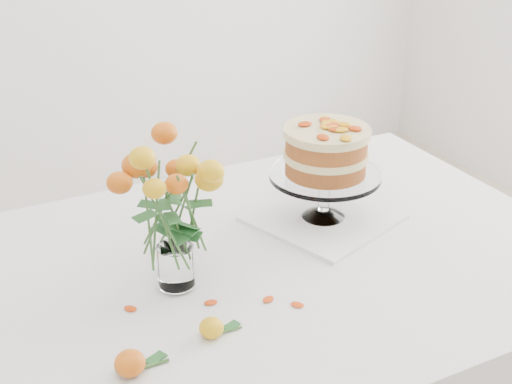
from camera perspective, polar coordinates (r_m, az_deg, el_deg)
table at (r=1.51m, az=-0.90°, el=-8.32°), size 1.43×0.93×0.76m
napkin at (r=1.63m, az=5.38°, el=-2.08°), size 0.36×0.36×0.01m
cake_stand at (r=1.57m, az=5.61°, el=2.91°), size 0.25×0.25×0.22m
rose_vase at (r=1.29m, az=-6.79°, el=0.26°), size 0.26×0.26×0.36m
loose_rose_near at (r=1.26m, az=-3.58°, el=-10.80°), size 0.08×0.04×0.04m
loose_rose_far at (r=1.19m, az=-10.04°, el=-13.34°), size 0.09×0.05×0.04m
stray_petal_a at (r=1.35m, az=-3.63°, el=-8.83°), size 0.03×0.02×0.00m
stray_petal_b at (r=1.35m, az=0.98°, el=-8.60°), size 0.03×0.02×0.00m
stray_petal_c at (r=1.34m, az=3.32°, el=-9.01°), size 0.03×0.02×0.00m
stray_petal_d at (r=1.35m, az=-10.02°, el=-9.19°), size 0.03×0.02×0.00m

